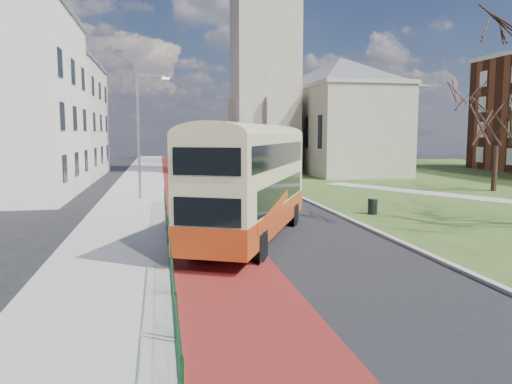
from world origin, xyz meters
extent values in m
plane|color=black|center=(0.00, 0.00, 0.00)|extent=(160.00, 160.00, 0.00)
cube|color=black|center=(1.50, 20.00, 0.01)|extent=(9.00, 120.00, 0.01)
cube|color=#591414|center=(-1.20, 20.00, 0.01)|extent=(3.40, 120.00, 0.01)
cube|color=gray|center=(-5.00, 20.00, 0.06)|extent=(4.00, 120.00, 0.12)
cube|color=#999993|center=(-3.00, 20.00, 0.07)|extent=(0.25, 120.00, 0.13)
cube|color=#999993|center=(6.10, 22.00, 0.07)|extent=(0.25, 80.00, 0.13)
cube|color=#334E1C|center=(26.00, 22.00, 0.02)|extent=(40.00, 80.00, 0.04)
cylinder|color=#0E3D1C|center=(-2.95, 4.00, 1.10)|extent=(0.04, 24.00, 0.04)
cylinder|color=#0E3D1C|center=(-2.95, 4.00, 0.15)|extent=(0.04, 24.00, 0.04)
cube|color=gray|center=(8.00, 38.00, 12.00)|extent=(6.50, 6.50, 24.00)
cube|color=gray|center=(16.50, 38.00, 4.50)|extent=(9.00, 18.00, 9.00)
pyramid|color=#565960|center=(16.50, 38.00, 12.60)|extent=(9.00, 18.00, 3.60)
cube|color=beige|center=(-14.00, 38.00, 5.50)|extent=(10.00, 16.00, 11.00)
cube|color=#565960|center=(-14.00, 38.00, 11.25)|extent=(10.30, 16.30, 0.50)
cylinder|color=gray|center=(-4.50, 18.00, 4.12)|extent=(0.16, 0.16, 8.00)
cylinder|color=gray|center=(-3.60, 18.00, 8.02)|extent=(1.80, 0.10, 0.10)
cube|color=silver|center=(-2.70, 18.00, 7.87)|extent=(0.50, 0.18, 0.12)
cube|color=#A6320F|center=(0.44, 4.72, 1.01)|extent=(6.84, 10.93, 0.99)
cube|color=#C5C086|center=(0.44, 4.72, 2.94)|extent=(6.79, 10.87, 2.87)
cube|color=black|center=(-0.57, 5.51, 2.05)|extent=(3.78, 8.12, 0.94)
cube|color=black|center=(1.69, 4.47, 2.05)|extent=(3.78, 8.12, 0.94)
cube|color=black|center=(-0.69, 5.24, 3.53)|extent=(4.15, 8.91, 0.89)
cube|color=black|center=(1.56, 4.20, 3.53)|extent=(4.15, 8.91, 0.89)
cube|color=black|center=(2.70, 9.63, 2.05)|extent=(2.05, 1.00, 1.04)
cube|color=black|center=(2.70, 9.63, 3.53)|extent=(2.05, 1.00, 0.89)
cube|color=orange|center=(2.70, 9.63, 4.09)|extent=(1.64, 0.83, 0.30)
cylinder|color=black|center=(0.95, 8.56, 0.51)|extent=(0.70, 1.06, 1.03)
cylinder|color=black|center=(3.02, 7.60, 0.51)|extent=(0.70, 1.06, 1.03)
cylinder|color=black|center=(-1.96, 2.23, 0.51)|extent=(0.70, 1.06, 1.03)
cylinder|color=black|center=(0.11, 1.28, 0.51)|extent=(0.70, 1.06, 1.03)
cylinder|color=black|center=(21.52, 18.24, 1.75)|extent=(0.46, 0.46, 3.42)
cylinder|color=black|center=(8.00, 9.78, 0.46)|extent=(0.61, 0.61, 0.83)
cylinder|color=gray|center=(8.00, 9.78, 0.90)|extent=(0.65, 0.65, 0.06)
camera|label=1|loc=(-3.20, -15.06, 4.36)|focal=35.00mm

